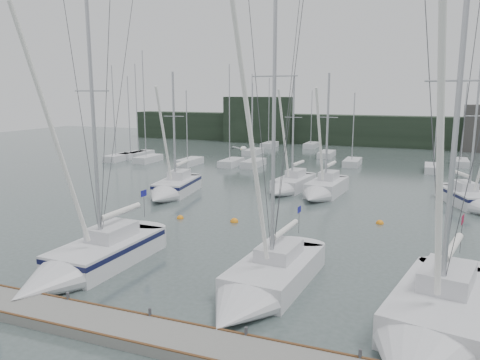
% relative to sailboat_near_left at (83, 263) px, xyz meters
% --- Properties ---
extents(ground, '(160.00, 160.00, 0.00)m').
position_rel_sailboat_near_left_xyz_m(ground, '(7.84, 0.86, -0.62)').
color(ground, '#465552').
rests_on(ground, ground).
extents(dock, '(24.00, 2.00, 0.40)m').
position_rel_sailboat_near_left_xyz_m(dock, '(7.84, -4.14, -0.42)').
color(dock, slate).
rests_on(dock, ground).
extents(far_treeline, '(90.00, 4.00, 5.00)m').
position_rel_sailboat_near_left_xyz_m(far_treeline, '(7.84, 62.86, 1.88)').
color(far_treeline, black).
rests_on(far_treeline, ground).
extents(far_building_left, '(12.00, 3.00, 8.00)m').
position_rel_sailboat_near_left_xyz_m(far_building_left, '(-12.16, 60.86, 3.38)').
color(far_building_left, black).
rests_on(far_building_left, ground).
extents(mast_forest, '(58.89, 27.64, 14.01)m').
position_rel_sailboat_near_left_xyz_m(mast_forest, '(5.31, 40.92, -0.15)').
color(mast_forest, silver).
rests_on(mast_forest, ground).
extents(sailboat_near_left, '(3.32, 9.92, 15.22)m').
position_rel_sailboat_near_left_xyz_m(sailboat_near_left, '(0.00, 0.00, 0.00)').
color(sailboat_near_left, silver).
rests_on(sailboat_near_left, ground).
extents(sailboat_near_center, '(3.68, 9.60, 16.39)m').
position_rel_sailboat_near_left_xyz_m(sailboat_near_center, '(9.00, 0.58, -0.08)').
color(sailboat_near_center, silver).
rests_on(sailboat_near_center, ground).
extents(sailboat_near_right, '(5.28, 10.50, 15.87)m').
position_rel_sailboat_near_left_xyz_m(sailboat_near_right, '(16.02, -0.86, 0.01)').
color(sailboat_near_right, silver).
rests_on(sailboat_near_right, ground).
extents(sailboat_mid_a, '(3.65, 8.42, 11.44)m').
position_rel_sailboat_near_left_xyz_m(sailboat_mid_a, '(-4.71, 17.00, 0.00)').
color(sailboat_mid_a, silver).
rests_on(sailboat_mid_a, ground).
extents(sailboat_mid_b, '(3.29, 7.89, 11.14)m').
position_rel_sailboat_near_left_xyz_m(sailboat_mid_b, '(4.17, 22.41, -0.08)').
color(sailboat_mid_b, silver).
rests_on(sailboat_mid_b, ground).
extents(sailboat_mid_c, '(3.26, 7.78, 11.28)m').
position_rel_sailboat_near_left_xyz_m(sailboat_mid_c, '(7.48, 21.46, -0.02)').
color(sailboat_mid_c, silver).
rests_on(sailboat_mid_c, ground).
extents(sailboat_mid_d, '(5.20, 8.08, 11.90)m').
position_rel_sailboat_near_left_xyz_m(sailboat_mid_d, '(19.35, 21.85, -0.05)').
color(sailboat_mid_d, silver).
rests_on(sailboat_mid_d, ground).
extents(buoy_a, '(0.57, 0.57, 0.57)m').
position_rel_sailboat_near_left_xyz_m(buoy_a, '(3.38, 11.57, -0.62)').
color(buoy_a, orange).
rests_on(buoy_a, ground).
extents(buoy_b, '(0.53, 0.53, 0.53)m').
position_rel_sailboat_near_left_xyz_m(buoy_b, '(12.90, 14.87, -0.62)').
color(buoy_b, orange).
rests_on(buoy_b, ground).
extents(buoy_c, '(0.49, 0.49, 0.49)m').
position_rel_sailboat_near_left_xyz_m(buoy_c, '(-0.58, 11.00, -0.62)').
color(buoy_c, orange).
rests_on(buoy_c, ground).
extents(seagull, '(1.00, 0.45, 0.20)m').
position_rel_sailboat_near_left_xyz_m(seagull, '(8.22, 0.73, 5.99)').
color(seagull, white).
rests_on(seagull, ground).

